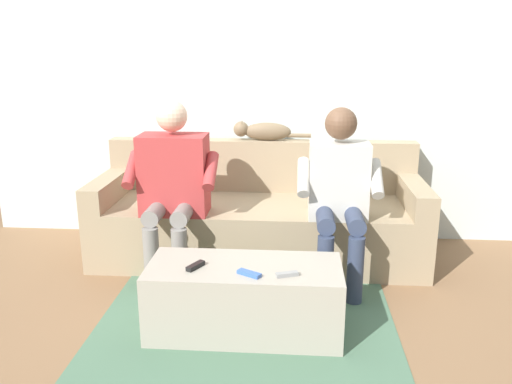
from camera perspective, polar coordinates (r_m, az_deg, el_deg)
name	(u,v)px	position (r m, az deg, el deg)	size (l,w,h in m)	color
ground_plane	(250,299)	(3.28, -0.60, -11.61)	(8.00, 8.00, 0.00)	#846042
back_wall	(263,71)	(4.10, 0.80, 13.06)	(4.46, 0.06, 2.63)	silver
couch	(259,219)	(3.83, 0.30, -3.00)	(2.33, 0.81, 0.81)	#9E896B
coffee_table	(245,298)	(2.88, -1.24, -11.51)	(1.03, 0.45, 0.38)	#A89E8E
person_left_seated	(339,188)	(3.35, 9.04, 0.46)	(0.53, 0.55, 1.14)	beige
person_right_seated	(173,180)	(3.46, -9.05, 1.31)	(0.59, 0.50, 1.17)	#B23838
cat_on_backrest	(262,131)	(3.97, 0.68, 6.66)	(0.58, 0.11, 0.15)	#756047
remote_black	(195,266)	(2.78, -6.61, -8.00)	(0.12, 0.03, 0.02)	black
remote_blue	(249,274)	(2.68, -0.75, -8.87)	(0.13, 0.04, 0.02)	#3860B7
remote_gray	(287,274)	(2.67, 3.40, -8.93)	(0.11, 0.03, 0.02)	gray
floor_rug	(247,318)	(3.07, -1.00, -13.60)	(1.66, 1.75, 0.01)	#4C7056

